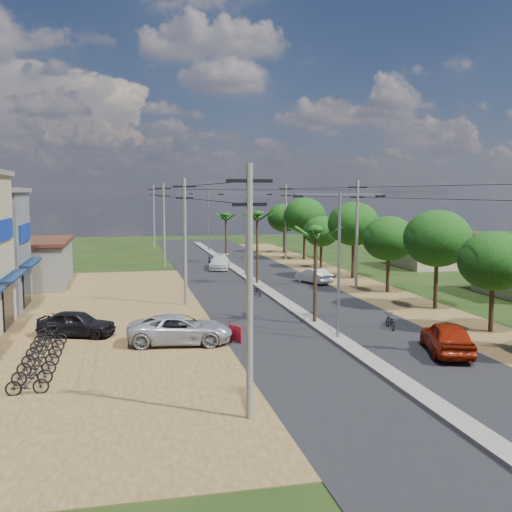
{
  "coord_description": "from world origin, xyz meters",
  "views": [
    {
      "loc": [
        -11.23,
        -30.05,
        8.02
      ],
      "look_at": [
        -1.05,
        15.7,
        3.0
      ],
      "focal_mm": 42.0,
      "sensor_mm": 36.0,
      "label": 1
    }
  ],
  "objects_px": {
    "car_white_far": "(220,263)",
    "car_parked_dark": "(77,324)",
    "car_silver_mid": "(313,276)",
    "roadside_sign": "(235,334)",
    "car_red_near": "(447,338)",
    "moto_rider_east": "(390,322)",
    "car_parked_silver": "(180,330)",
    "parked_scooter_row": "(46,346)"
  },
  "relations": [
    {
      "from": "car_parked_silver",
      "to": "car_parked_dark",
      "type": "height_order",
      "value": "car_parked_silver"
    },
    {
      "from": "car_parked_silver",
      "to": "roadside_sign",
      "type": "relative_size",
      "value": 5.2
    },
    {
      "from": "car_red_near",
      "to": "roadside_sign",
      "type": "xyz_separation_m",
      "value": [
        -9.81,
        4.64,
        -0.36
      ]
    },
    {
      "from": "car_parked_silver",
      "to": "car_parked_dark",
      "type": "xyz_separation_m",
      "value": [
        -5.47,
        2.89,
        -0.04
      ]
    },
    {
      "from": "car_parked_silver",
      "to": "roadside_sign",
      "type": "bearing_deg",
      "value": -86.68
    },
    {
      "from": "car_red_near",
      "to": "car_white_far",
      "type": "distance_m",
      "value": 35.42
    },
    {
      "from": "car_parked_dark",
      "to": "roadside_sign",
      "type": "height_order",
      "value": "car_parked_dark"
    },
    {
      "from": "car_parked_dark",
      "to": "car_silver_mid",
      "type": "bearing_deg",
      "value": -30.69
    },
    {
      "from": "moto_rider_east",
      "to": "car_parked_dark",
      "type": "bearing_deg",
      "value": 1.75
    },
    {
      "from": "car_silver_mid",
      "to": "car_white_far",
      "type": "xyz_separation_m",
      "value": [
        -6.5,
        11.47,
        0.06
      ]
    },
    {
      "from": "car_silver_mid",
      "to": "moto_rider_east",
      "type": "relative_size",
      "value": 2.34
    },
    {
      "from": "parked_scooter_row",
      "to": "car_parked_dark",
      "type": "bearing_deg",
      "value": 72.29
    },
    {
      "from": "car_white_far",
      "to": "car_parked_dark",
      "type": "xyz_separation_m",
      "value": [
        -12.38,
        -27.19,
        0.02
      ]
    },
    {
      "from": "car_parked_dark",
      "to": "parked_scooter_row",
      "type": "xyz_separation_m",
      "value": [
        -1.2,
        -3.76,
        -0.22
      ]
    },
    {
      "from": "car_red_near",
      "to": "moto_rider_east",
      "type": "relative_size",
      "value": 2.86
    },
    {
      "from": "car_parked_silver",
      "to": "moto_rider_east",
      "type": "xyz_separation_m",
      "value": [
        12.35,
        0.79,
        -0.32
      ]
    },
    {
      "from": "car_white_far",
      "to": "car_parked_silver",
      "type": "xyz_separation_m",
      "value": [
        -6.91,
        -30.08,
        0.06
      ]
    },
    {
      "from": "car_silver_mid",
      "to": "car_white_far",
      "type": "relative_size",
      "value": 0.81
    },
    {
      "from": "car_parked_dark",
      "to": "roadside_sign",
      "type": "bearing_deg",
      "value": -90.85
    },
    {
      "from": "car_parked_silver",
      "to": "parked_scooter_row",
      "type": "xyz_separation_m",
      "value": [
        -6.68,
        -0.88,
        -0.26
      ]
    },
    {
      "from": "car_parked_silver",
      "to": "moto_rider_east",
      "type": "bearing_deg",
      "value": -78.53
    },
    {
      "from": "moto_rider_east",
      "to": "car_silver_mid",
      "type": "bearing_deg",
      "value": -84.94
    },
    {
      "from": "car_silver_mid",
      "to": "parked_scooter_row",
      "type": "height_order",
      "value": "car_silver_mid"
    },
    {
      "from": "car_parked_dark",
      "to": "car_white_far",
      "type": "bearing_deg",
      "value": -4.95
    },
    {
      "from": "car_red_near",
      "to": "car_parked_dark",
      "type": "height_order",
      "value": "car_red_near"
    },
    {
      "from": "car_parked_silver",
      "to": "parked_scooter_row",
      "type": "height_order",
      "value": "car_parked_silver"
    },
    {
      "from": "car_parked_silver",
      "to": "roadside_sign",
      "type": "height_order",
      "value": "car_parked_silver"
    },
    {
      "from": "car_red_near",
      "to": "roadside_sign",
      "type": "height_order",
      "value": "car_red_near"
    },
    {
      "from": "car_red_near",
      "to": "car_white_far",
      "type": "height_order",
      "value": "car_red_near"
    },
    {
      "from": "car_parked_silver",
      "to": "moto_rider_east",
      "type": "height_order",
      "value": "car_parked_silver"
    },
    {
      "from": "car_parked_silver",
      "to": "car_parked_dark",
      "type": "distance_m",
      "value": 6.19
    },
    {
      "from": "car_silver_mid",
      "to": "car_parked_dark",
      "type": "height_order",
      "value": "car_parked_dark"
    },
    {
      "from": "car_parked_silver",
      "to": "roadside_sign",
      "type": "distance_m",
      "value": 2.94
    },
    {
      "from": "car_silver_mid",
      "to": "parked_scooter_row",
      "type": "distance_m",
      "value": 27.98
    },
    {
      "from": "roadside_sign",
      "to": "car_white_far",
      "type": "bearing_deg",
      "value": 58.17
    },
    {
      "from": "car_red_near",
      "to": "roadside_sign",
      "type": "distance_m",
      "value": 10.86
    },
    {
      "from": "car_red_near",
      "to": "car_parked_dark",
      "type": "xyz_separation_m",
      "value": [
        -18.19,
        7.75,
        -0.1
      ]
    },
    {
      "from": "car_parked_silver",
      "to": "car_parked_dark",
      "type": "relative_size",
      "value": 1.29
    },
    {
      "from": "parked_scooter_row",
      "to": "roadside_sign",
      "type": "bearing_deg",
      "value": 3.86
    },
    {
      "from": "car_white_far",
      "to": "roadside_sign",
      "type": "xyz_separation_m",
      "value": [
        -4.0,
        -30.31,
        -0.25
      ]
    },
    {
      "from": "car_silver_mid",
      "to": "roadside_sign",
      "type": "bearing_deg",
      "value": 41.97
    },
    {
      "from": "car_red_near",
      "to": "car_silver_mid",
      "type": "xyz_separation_m",
      "value": [
        0.69,
        23.47,
        -0.17
      ]
    }
  ]
}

